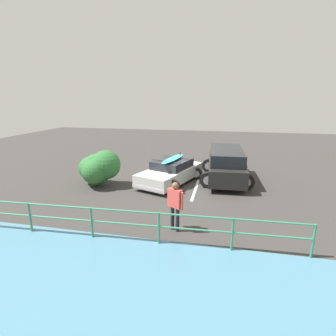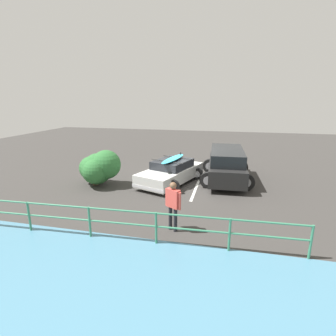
# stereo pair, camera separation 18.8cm
# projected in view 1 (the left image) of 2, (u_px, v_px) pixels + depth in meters

# --- Properties ---
(ground_plane) EXTENTS (44.00, 44.00, 0.02)m
(ground_plane) POSITION_uv_depth(u_px,v_px,m) (187.00, 181.00, 13.84)
(ground_plane) COLOR #383533
(ground_plane) RESTS_ON ground
(parking_stripe) EXTENTS (0.12, 4.54, 0.00)m
(parking_stripe) POSITION_uv_depth(u_px,v_px,m) (197.00, 185.00, 13.22)
(parking_stripe) COLOR silver
(parking_stripe) RESTS_ON ground
(sedan_car) EXTENTS (3.12, 4.38, 1.46)m
(sedan_car) POSITION_uv_depth(u_px,v_px,m) (171.00, 172.00, 13.38)
(sedan_car) COLOR silver
(sedan_car) RESTS_ON ground
(suv_car) EXTENTS (2.73, 4.92, 1.67)m
(suv_car) POSITION_uv_depth(u_px,v_px,m) (226.00, 164.00, 13.77)
(suv_car) COLOR black
(suv_car) RESTS_ON ground
(person_bystander) EXTENTS (0.57, 0.40, 1.67)m
(person_bystander) POSITION_uv_depth(u_px,v_px,m) (175.00, 202.00, 8.42)
(person_bystander) COLOR black
(person_bystander) RESTS_ON ground
(railing_fence) EXTENTS (10.71, 0.51, 1.00)m
(railing_fence) POSITION_uv_depth(u_px,v_px,m) (124.00, 220.00, 7.90)
(railing_fence) COLOR #387F5B
(railing_fence) RESTS_ON ground
(bush_near_left) EXTENTS (2.23, 1.82, 1.79)m
(bush_near_left) POSITION_uv_depth(u_px,v_px,m) (97.00, 168.00, 12.88)
(bush_near_left) COLOR #4C3828
(bush_near_left) RESTS_ON ground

